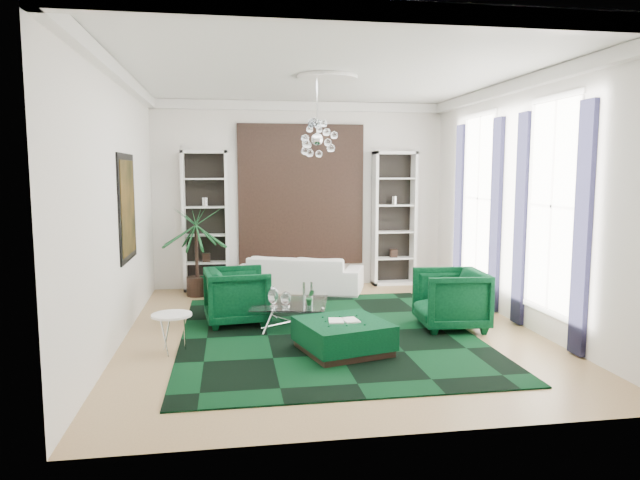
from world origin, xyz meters
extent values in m
cube|color=tan|center=(0.00, 0.00, -0.01)|extent=(6.00, 7.00, 0.02)
cube|color=white|center=(0.00, 0.00, 3.81)|extent=(6.00, 7.00, 0.02)
cube|color=white|center=(0.00, 3.51, 1.90)|extent=(6.00, 0.02, 3.80)
cube|color=white|center=(0.00, -3.51, 1.90)|extent=(6.00, 0.02, 3.80)
cube|color=white|center=(-3.01, 0.00, 1.90)|extent=(0.02, 7.00, 3.80)
cube|color=white|center=(3.01, 0.00, 1.90)|extent=(0.02, 7.00, 3.80)
cylinder|color=white|center=(0.00, 0.30, 3.77)|extent=(0.90, 0.90, 0.05)
cube|color=black|center=(0.00, 3.46, 1.90)|extent=(2.50, 0.06, 2.80)
cube|color=black|center=(-2.97, 0.60, 1.85)|extent=(0.04, 1.30, 1.60)
cube|color=white|center=(2.99, -0.90, 1.90)|extent=(0.03, 1.10, 2.90)
cube|color=black|center=(2.96, -1.68, 1.65)|extent=(0.07, 0.30, 3.25)
cube|color=black|center=(2.96, -0.12, 1.65)|extent=(0.07, 0.30, 3.25)
cube|color=white|center=(2.99, 1.50, 1.90)|extent=(0.03, 1.10, 2.90)
cube|color=black|center=(2.96, 0.72, 1.65)|extent=(0.07, 0.30, 3.25)
cube|color=black|center=(2.96, 2.28, 1.65)|extent=(0.07, 0.30, 3.25)
cube|color=black|center=(-0.09, -0.19, 0.01)|extent=(4.20, 5.00, 0.02)
imported|color=white|center=(-0.12, 2.87, 0.36)|extent=(2.66, 1.75, 0.72)
imported|color=black|center=(-1.38, 0.61, 0.44)|extent=(1.07, 1.05, 0.88)
imported|color=black|center=(1.83, -0.17, 0.45)|extent=(1.07, 1.04, 0.91)
cube|color=black|center=(-1.52, 2.59, 0.19)|extent=(1.11, 1.11, 0.37)
cube|color=black|center=(-0.02, -1.08, 0.21)|extent=(1.31, 1.31, 0.43)
cube|color=white|center=(-0.02, -1.08, 0.44)|extent=(0.40, 0.27, 0.03)
cylinder|color=white|center=(-2.25, -0.72, 0.25)|extent=(0.55, 0.55, 0.51)
imported|color=#165226|center=(-0.29, 0.08, 0.50)|extent=(0.13, 0.11, 0.24)
camera|label=1|loc=(-1.47, -8.26, 2.38)|focal=32.00mm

